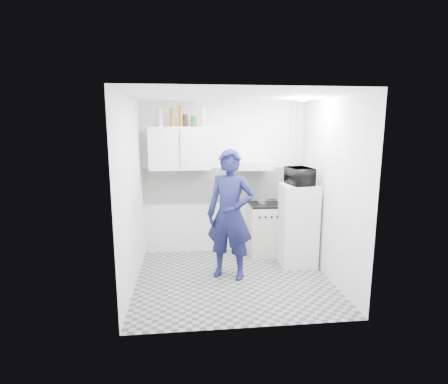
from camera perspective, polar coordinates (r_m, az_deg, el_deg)
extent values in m
plane|color=gray|center=(5.26, 1.55, -14.09)|extent=(2.80, 2.80, 0.00)
plane|color=white|center=(4.80, 1.71, 15.40)|extent=(2.80, 2.80, 0.00)
plane|color=white|center=(6.09, 0.01, 2.13)|extent=(2.80, 0.00, 2.80)
plane|color=white|center=(4.88, -14.90, -0.38)|extent=(0.00, 2.60, 2.60)
plane|color=white|center=(5.24, 16.97, 0.27)|extent=(0.00, 2.60, 2.60)
imported|color=#151844|center=(5.06, 1.00, -3.72)|extent=(0.81, 0.69, 1.89)
cube|color=silver|center=(6.15, 6.63, -6.16)|extent=(0.54, 0.54, 0.86)
cube|color=white|center=(5.72, 11.96, -5.30)|extent=(0.56, 0.56, 1.31)
cube|color=black|center=(6.04, 6.72, -2.10)|extent=(0.52, 0.52, 0.03)
cylinder|color=silver|center=(6.05, 6.34, -1.48)|extent=(0.16, 0.16, 0.09)
imported|color=black|center=(5.55, 12.27, 2.56)|extent=(0.52, 0.38, 0.27)
cylinder|color=#B2B7BC|center=(5.82, -10.37, 11.87)|extent=(0.07, 0.07, 0.29)
cylinder|color=brown|center=(5.81, -8.45, 11.94)|extent=(0.07, 0.07, 0.29)
cylinder|color=brown|center=(5.81, -7.06, 12.14)|extent=(0.07, 0.07, 0.32)
cylinder|color=black|center=(5.81, -6.34, 11.53)|extent=(0.08, 0.08, 0.19)
cylinder|color=#144C1E|center=(5.81, -4.95, 11.44)|extent=(0.09, 0.09, 0.17)
cylinder|color=#B2B7BC|center=(5.82, -3.40, 12.19)|extent=(0.08, 0.08, 0.32)
cube|color=white|center=(5.82, -7.21, 7.10)|extent=(1.00, 0.35, 0.70)
cube|color=silver|center=(5.87, 4.66, 4.44)|extent=(0.60, 0.50, 0.14)
cube|color=white|center=(6.09, 0.03, 1.18)|extent=(2.74, 0.03, 0.60)
cylinder|color=silver|center=(6.29, 11.96, 2.17)|extent=(0.05, 0.05, 2.60)
cylinder|color=silver|center=(6.25, 10.92, 2.16)|extent=(0.04, 0.04, 2.60)
cylinder|color=white|center=(5.22, 12.69, 14.44)|extent=(0.10, 0.10, 0.02)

